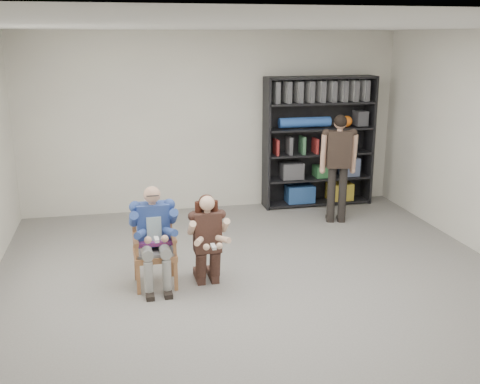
{
  "coord_description": "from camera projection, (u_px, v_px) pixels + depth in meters",
  "views": [
    {
      "loc": [
        -1.48,
        -5.22,
        2.71
      ],
      "look_at": [
        -0.2,
        0.6,
        1.05
      ],
      "focal_mm": 42.0,
      "sensor_mm": 36.0,
      "label": 1
    }
  ],
  "objects": [
    {
      "name": "room_shell",
      "position": [
        273.0,
        173.0,
        5.57
      ],
      "size": [
        6.0,
        7.0,
        2.8
      ],
      "primitive_type": null,
      "color": "white",
      "rests_on": "ground"
    },
    {
      "name": "floor",
      "position": [
        271.0,
        301.0,
        5.94
      ],
      "size": [
        6.0,
        7.0,
        0.01
      ],
      "primitive_type": "cube",
      "color": "slate",
      "rests_on": "ground"
    },
    {
      "name": "armchair",
      "position": [
        155.0,
        248.0,
        6.22
      ],
      "size": [
        0.53,
        0.51,
        0.88
      ],
      "primitive_type": null,
      "rotation": [
        0.0,
        0.0,
        0.02
      ],
      "color": "#AC623B",
      "rests_on": "floor"
    },
    {
      "name": "seated_man",
      "position": [
        154.0,
        237.0,
        6.18
      ],
      "size": [
        0.51,
        0.7,
        1.15
      ],
      "primitive_type": null,
      "rotation": [
        0.0,
        0.0,
        0.02
      ],
      "color": "navy",
      "rests_on": "floor"
    },
    {
      "name": "kneeling_woman",
      "position": [
        208.0,
        241.0,
        6.2
      ],
      "size": [
        0.46,
        0.72,
        1.05
      ],
      "primitive_type": null,
      "rotation": [
        0.0,
        0.0,
        0.02
      ],
      "color": "#322019",
      "rests_on": "floor"
    },
    {
      "name": "bookshelf",
      "position": [
        319.0,
        142.0,
        9.1
      ],
      "size": [
        1.8,
        0.38,
        2.1
      ],
      "primitive_type": null,
      "color": "black",
      "rests_on": "floor"
    },
    {
      "name": "standing_man",
      "position": [
        338.0,
        169.0,
        8.27
      ],
      "size": [
        0.55,
        0.38,
        1.62
      ],
      "primitive_type": null,
      "rotation": [
        0.0,
        0.0,
        -0.22
      ],
      "color": "#2C221C",
      "rests_on": "floor"
    }
  ]
}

